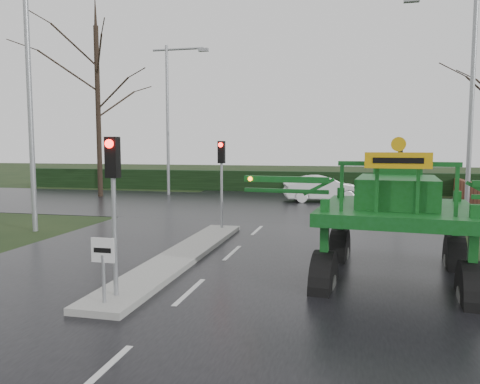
% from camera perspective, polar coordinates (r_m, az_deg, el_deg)
% --- Properties ---
extents(ground, '(140.00, 140.00, 0.00)m').
position_cam_1_polar(ground, '(10.97, -6.16, -12.10)').
color(ground, black).
rests_on(ground, ground).
extents(road_main, '(14.00, 80.00, 0.02)m').
position_cam_1_polar(road_main, '(20.43, 3.16, -3.76)').
color(road_main, black).
rests_on(road_main, ground).
extents(road_cross, '(80.00, 12.00, 0.02)m').
position_cam_1_polar(road_cross, '(26.30, 5.43, -1.67)').
color(road_cross, black).
rests_on(road_cross, ground).
extents(median_island, '(1.20, 10.00, 0.16)m').
position_cam_1_polar(median_island, '(14.09, -7.13, -7.75)').
color(median_island, gray).
rests_on(median_island, ground).
extents(hedge_row, '(44.00, 0.90, 1.50)m').
position_cam_1_polar(hedge_row, '(34.13, 7.25, 1.23)').
color(hedge_row, black).
rests_on(hedge_row, ground).
extents(keep_left_sign, '(0.50, 0.07, 1.35)m').
position_cam_1_polar(keep_left_sign, '(9.89, -16.35, -7.91)').
color(keep_left_sign, gray).
rests_on(keep_left_sign, ground).
extents(traffic_signal_near, '(0.26, 0.33, 3.52)m').
position_cam_1_polar(traffic_signal_near, '(10.08, -15.22, 1.20)').
color(traffic_signal_near, gray).
rests_on(traffic_signal_near, ground).
extents(traffic_signal_mid, '(0.26, 0.33, 3.52)m').
position_cam_1_polar(traffic_signal_mid, '(18.01, -2.28, 3.25)').
color(traffic_signal_mid, gray).
rests_on(traffic_signal_mid, ground).
extents(traffic_signal_far, '(0.26, 0.33, 3.52)m').
position_cam_1_polar(traffic_signal_far, '(30.02, 18.95, 3.90)').
color(traffic_signal_far, gray).
rests_on(traffic_signal_far, ground).
extents(street_light_left_near, '(3.85, 0.30, 10.00)m').
position_cam_1_polar(street_light_left_near, '(19.87, -23.64, 12.85)').
color(street_light_left_near, gray).
rests_on(street_light_left_near, ground).
extents(street_light_right, '(3.85, 0.30, 10.00)m').
position_cam_1_polar(street_light_right, '(22.51, 25.71, 11.85)').
color(street_light_right, gray).
rests_on(street_light_right, ground).
extents(street_light_left_far, '(3.85, 0.30, 10.00)m').
position_cam_1_polar(street_light_left_far, '(32.16, -8.33, 10.30)').
color(street_light_left_far, gray).
rests_on(street_light_left_far, ground).
extents(tree_left_far, '(7.70, 7.70, 13.26)m').
position_cam_1_polar(tree_left_far, '(32.34, -16.98, 12.15)').
color(tree_left_far, black).
rests_on(tree_left_far, ground).
extents(crop_sprayer, '(7.86, 5.23, 4.41)m').
position_cam_1_polar(crop_sprayer, '(11.26, 10.50, -0.84)').
color(crop_sprayer, black).
rests_on(crop_sprayer, ground).
extents(white_sedan, '(4.96, 2.84, 1.55)m').
position_cam_1_polar(white_sedan, '(28.61, 10.06, -1.16)').
color(white_sedan, white).
rests_on(white_sedan, ground).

